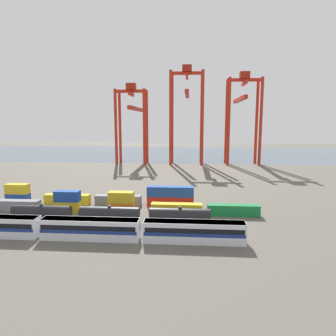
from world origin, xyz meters
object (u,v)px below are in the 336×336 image
(freight_tank_row, at_px, (110,215))
(gantry_crane_central, at_px, (187,105))
(shipping_container_7, at_px, (18,198))
(gantry_crane_west, at_px, (133,115))
(passenger_train, at_px, (90,228))
(gantry_crane_east, at_px, (242,109))

(freight_tank_row, relative_size, gantry_crane_central, 0.85)
(freight_tank_row, bearing_deg, shipping_container_7, 152.86)
(gantry_crane_west, bearing_deg, passenger_train, -83.29)
(passenger_train, relative_size, gantry_crane_east, 1.22)
(passenger_train, xyz_separation_m, shipping_container_7, (-28.11, 23.61, -0.84))
(freight_tank_row, bearing_deg, gantry_crane_west, 98.02)
(passenger_train, distance_m, gantry_crane_central, 113.47)
(freight_tank_row, xyz_separation_m, gantry_crane_west, (-14.30, 101.52, 23.46))
(freight_tank_row, height_order, gantry_crane_west, gantry_crane_west)
(passenger_train, distance_m, gantry_crane_west, 113.20)
(freight_tank_row, bearing_deg, passenger_train, -99.07)
(freight_tank_row, relative_size, shipping_container_7, 7.09)
(gantry_crane_central, bearing_deg, gantry_crane_east, 1.82)
(freight_tank_row, relative_size, gantry_crane_east, 0.92)
(gantry_crane_central, distance_m, gantry_crane_east, 29.05)
(shipping_container_7, xyz_separation_m, gantry_crane_central, (44.13, 85.10, 29.17))
(gantry_crane_west, distance_m, gantry_crane_east, 58.02)
(passenger_train, bearing_deg, gantry_crane_east, 67.69)
(passenger_train, distance_m, shipping_container_7, 36.72)
(gantry_crane_west, bearing_deg, gantry_crane_central, -2.61)
(passenger_train, bearing_deg, gantry_crane_central, 81.61)
(gantry_crane_central, xyz_separation_m, gantry_crane_east, (28.97, 0.92, -1.92))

